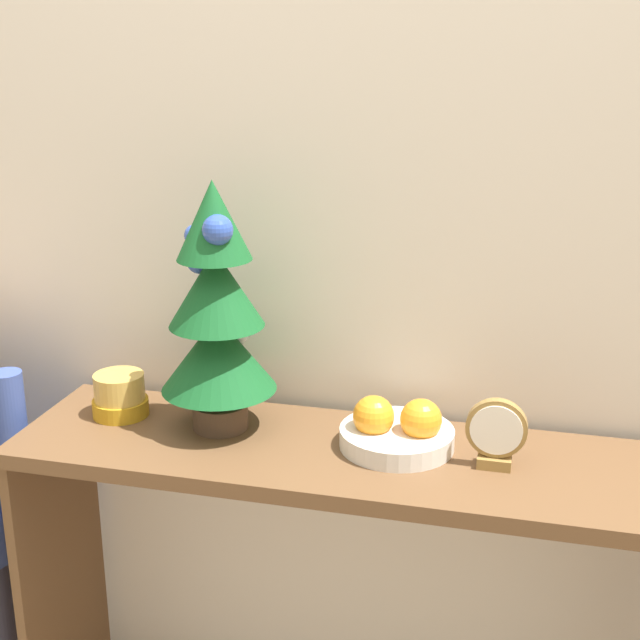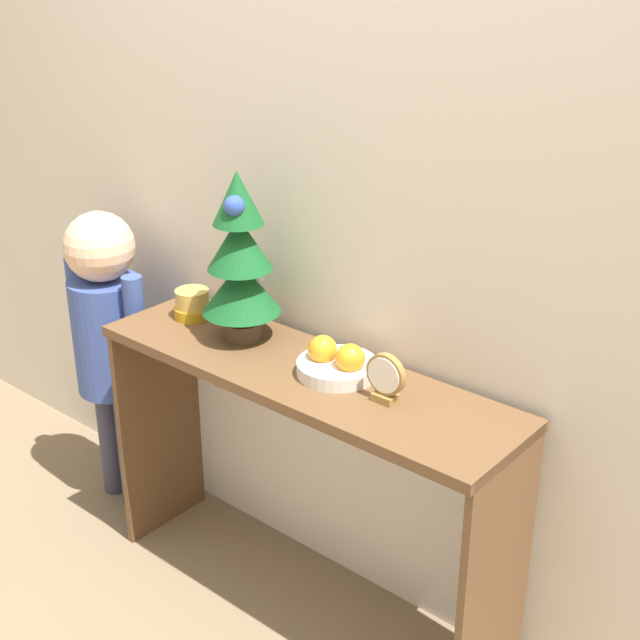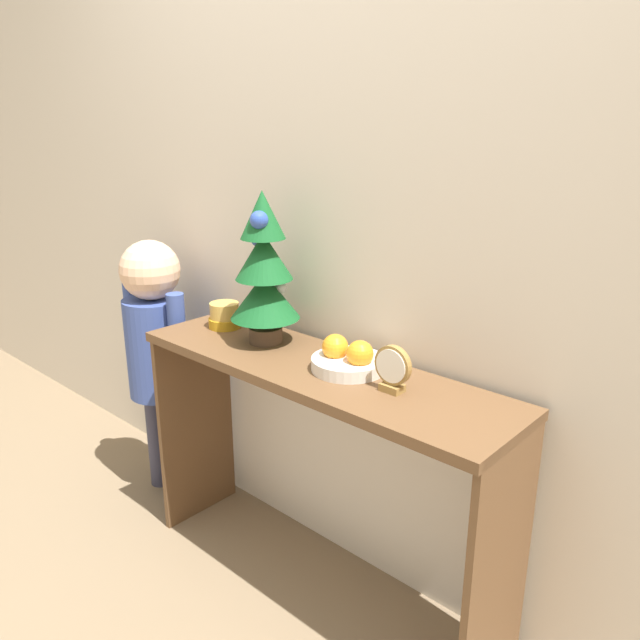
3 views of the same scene
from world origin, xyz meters
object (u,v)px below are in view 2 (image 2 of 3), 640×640
Objects in this scene: mini_tree at (240,258)px; fruit_bowl at (337,363)px; child_figure at (108,326)px; singing_bowl at (193,304)px; desk_clock at (385,378)px.

mini_tree is 2.27× the size of fruit_bowl.
child_figure is (-0.58, -0.04, -0.36)m from mini_tree.
desk_clock is at bearing -3.47° from singing_bowl.
mini_tree is at bearing 3.55° from child_figure.
singing_bowl is at bearing 176.53° from desk_clock.
desk_clock is (0.18, -0.03, 0.03)m from fruit_bowl.
mini_tree reaches higher than child_figure.
desk_clock is at bearing -10.96° from fruit_bowl.
desk_clock is at bearing -4.07° from mini_tree.
mini_tree is 0.46× the size of child_figure.
child_figure is at bearing -173.26° from singing_bowl.
fruit_bowl is 0.55m from singing_bowl.
mini_tree is 4.33× the size of singing_bowl.
child_figure is at bearing -176.45° from mini_tree.
fruit_bowl is (0.34, -0.00, -0.20)m from mini_tree.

